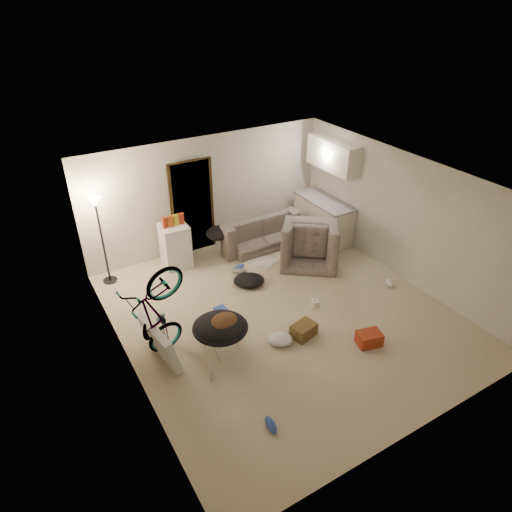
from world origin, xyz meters
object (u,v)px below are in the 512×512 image
sofa (257,233)px  juicer (315,303)px  armchair (309,243)px  mini_fridge (175,246)px  floor_lamp (99,223)px  kitchen_counter (323,219)px  bicycle (158,336)px  drink_case_b (369,338)px  tv_box (159,342)px  drink_case_a (304,330)px  saucer_chair (220,332)px

sofa → juicer: size_ratio=9.08×
sofa → juicer: (-0.29, -2.58, -0.19)m
armchair → juicer: (-0.94, -1.48, -0.29)m
armchair → mini_fridge: mini_fridge is taller
floor_lamp → kitchen_counter: floor_lamp is taller
bicycle → drink_case_b: 3.41m
floor_lamp → mini_fridge: (1.40, -0.10, -0.85)m
tv_box → drink_case_a: bearing=-24.6°
sofa → drink_case_a: (-0.94, -3.13, -0.16)m
saucer_chair → drink_case_a: saucer_chair is taller
armchair → drink_case_a: size_ratio=2.81×
floor_lamp → drink_case_a: floor_lamp is taller
drink_case_b → kitchen_counter: bearing=78.8°
sofa → tv_box: bearing=36.4°
mini_fridge → drink_case_a: size_ratio=2.26×
bicycle → drink_case_b: bearing=-124.1°
floor_lamp → kitchen_counter: 4.95m
armchair → floor_lamp: bearing=19.1°
bicycle → saucer_chair: 0.97m
armchair → mini_fridge: bearing=12.1°
armchair → saucer_chair: armchair is taller
sofa → drink_case_b: (-0.13, -3.84, -0.16)m
kitchen_counter → mini_fridge: (-3.43, 0.55, 0.02)m
floor_lamp → kitchen_counter: size_ratio=1.21×
floor_lamp → juicer: size_ratio=8.74×
floor_lamp → saucer_chair: bearing=-70.8°
kitchen_counter → mini_fridge: size_ratio=1.63×
armchair → tv_box: size_ratio=1.14×
kitchen_counter → saucer_chair: 4.44m
tv_box → juicer: tv_box is taller
armchair → drink_case_b: (-0.77, -2.73, -0.26)m
tv_box → juicer: bearing=-10.5°
floor_lamp → tv_box: size_ratio=1.80×
drink_case_a → drink_case_b: bearing=-54.3°
sofa → tv_box: (-3.21, -2.41, 0.06)m
juicer → mini_fridge: bearing=121.1°
sofa → bicycle: 4.02m
kitchen_counter → armchair: (-0.87, -0.66, -0.07)m
sofa → bicycle: bicycle is taller
drink_case_a → juicer: size_ratio=1.97×
drink_case_a → juicer: bearing=26.9°
mini_fridge → drink_case_b: bearing=-63.6°
mini_fridge → juicer: mini_fridge is taller
floor_lamp → sofa: size_ratio=0.96×
kitchen_counter → tv_box: (-4.73, -1.96, -0.11)m
mini_fridge → saucer_chair: size_ratio=1.04×
bicycle → mini_fridge: 2.83m
floor_lamp → bicycle: (0.10, -2.62, -0.85)m
kitchen_counter → armchair: bearing=-143.0°
armchair → sofa: bearing=-22.4°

